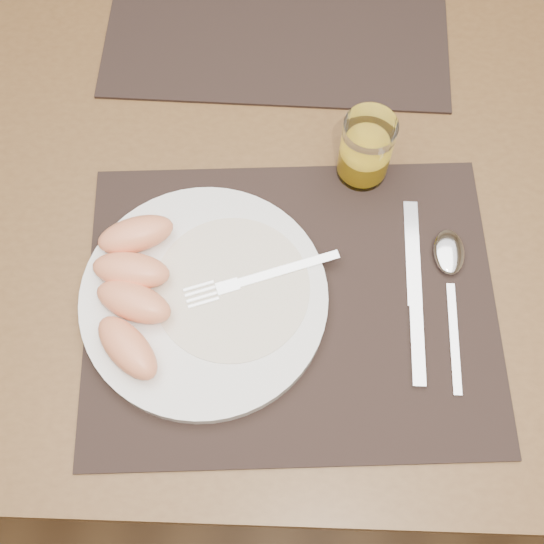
{
  "coord_description": "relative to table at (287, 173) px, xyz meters",
  "views": [
    {
      "loc": [
        -0.01,
        -0.48,
        1.46
      ],
      "look_at": [
        -0.01,
        -0.19,
        0.77
      ],
      "focal_mm": 45.0,
      "sensor_mm": 36.0,
      "label": 1
    }
  ],
  "objects": [
    {
      "name": "placemat_near",
      "position": [
        0.01,
        -0.22,
        0.09
      ],
      "size": [
        0.47,
        0.38,
        0.0
      ],
      "primitive_type": "cube",
      "rotation": [
        0.0,
        0.0,
        0.06
      ],
      "color": "black",
      "rests_on": "table"
    },
    {
      "name": "table",
      "position": [
        0.0,
        0.0,
        0.0
      ],
      "size": [
        1.4,
        0.9,
        0.75
      ],
      "color": "brown",
      "rests_on": "ground"
    },
    {
      "name": "ground",
      "position": [
        0.0,
        0.0,
        -0.67
      ],
      "size": [
        5.0,
        5.0,
        0.0
      ],
      "primitive_type": "plane",
      "color": "#55381D",
      "rests_on": "ground"
    },
    {
      "name": "grapefruit_wedges",
      "position": [
        -0.16,
        -0.22,
        0.12
      ],
      "size": [
        0.1,
        0.21,
        0.03
      ],
      "color": "#EF9261",
      "rests_on": "plate"
    },
    {
      "name": "plate",
      "position": [
        -0.09,
        -0.22,
        0.1
      ],
      "size": [
        0.27,
        0.27,
        0.02
      ],
      "primitive_type": "cylinder",
      "color": "white",
      "rests_on": "placemat_near"
    },
    {
      "name": "juice_glass",
      "position": [
        0.09,
        -0.05,
        0.13
      ],
      "size": [
        0.06,
        0.06,
        0.09
      ],
      "color": "white",
      "rests_on": "placemat_near"
    },
    {
      "name": "plate_dressing",
      "position": [
        -0.06,
        -0.21,
        0.1
      ],
      "size": [
        0.17,
        0.17,
        0.0
      ],
      "color": "white",
      "rests_on": "plate"
    },
    {
      "name": "knife",
      "position": [
        0.14,
        -0.22,
        0.09
      ],
      "size": [
        0.02,
        0.22,
        0.01
      ],
      "color": "silver",
      "rests_on": "placemat_near"
    },
    {
      "name": "spoon",
      "position": [
        0.18,
        -0.17,
        0.09
      ],
      "size": [
        0.04,
        0.19,
        0.01
      ],
      "color": "silver",
      "rests_on": "placemat_near"
    },
    {
      "name": "fork",
      "position": [
        -0.04,
        -0.2,
        0.11
      ],
      "size": [
        0.17,
        0.07,
        0.0
      ],
      "color": "silver",
      "rests_on": "plate"
    }
  ]
}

